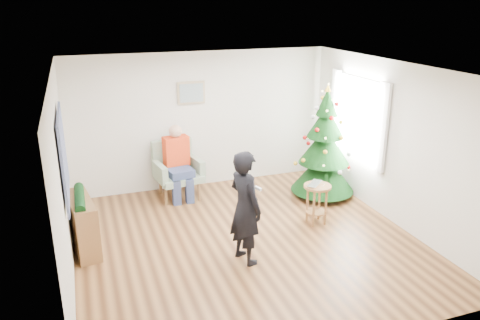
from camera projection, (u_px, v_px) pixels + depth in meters
name	position (u px, v px, depth m)	size (l,w,h in m)	color
floor	(247.00, 241.00, 7.13)	(5.00, 5.00, 0.00)	brown
ceiling	(248.00, 69.00, 6.28)	(5.00, 5.00, 0.00)	white
wall_back	(202.00, 120.00, 8.93)	(5.00, 5.00, 0.00)	silver
wall_front	(338.00, 240.00, 4.47)	(5.00, 5.00, 0.00)	silver
wall_left	(62.00, 182.00, 5.91)	(5.00, 5.00, 0.00)	silver
wall_right	(393.00, 143.00, 7.49)	(5.00, 5.00, 0.00)	silver
window_panel	(358.00, 117.00, 8.31)	(0.04, 1.30, 1.40)	white
curtains	(356.00, 118.00, 8.30)	(0.05, 1.75, 1.50)	white
christmas_tree	(324.00, 147.00, 8.49)	(1.16, 1.16, 2.09)	#3F2816
stool	(317.00, 204.00, 7.60)	(0.44, 0.44, 0.66)	brown
laptop	(318.00, 184.00, 7.49)	(0.36, 0.23, 0.03)	silver
armchair	(178.00, 176.00, 8.65)	(0.90, 0.85, 1.03)	gray
seated_person	(178.00, 161.00, 8.50)	(0.50, 0.69, 1.35)	navy
standing_man	(245.00, 207.00, 6.35)	(0.59, 0.39, 1.61)	black
game_controller	(258.00, 188.00, 6.29)	(0.04, 0.13, 0.04)	white
console	(83.00, 225.00, 6.77)	(0.30, 1.00, 0.80)	brown
garland	(80.00, 198.00, 6.63)	(0.14, 0.14, 0.90)	black
tapestry	(63.00, 156.00, 6.11)	(0.03, 1.50, 1.15)	black
framed_picture	(191.00, 93.00, 8.66)	(0.52, 0.05, 0.42)	tan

